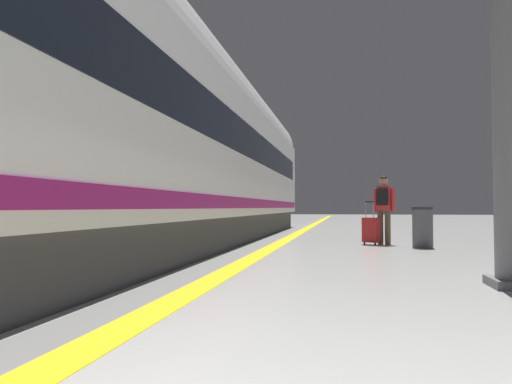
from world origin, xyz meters
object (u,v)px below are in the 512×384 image
(high_speed_train, at_px, (19,71))
(waste_bin, at_px, (423,227))
(suitcase_near, at_px, (371,230))
(passenger_near, at_px, (384,203))

(high_speed_train, bearing_deg, waste_bin, 47.99)
(suitcase_near, height_order, waste_bin, suitcase_near)
(waste_bin, bearing_deg, high_speed_train, -132.01)
(high_speed_train, xyz_separation_m, passenger_near, (4.66, 6.81, -1.51))
(high_speed_train, distance_m, suitcase_near, 8.23)
(suitcase_near, distance_m, waste_bin, 1.25)
(passenger_near, height_order, suitcase_near, passenger_near)
(passenger_near, xyz_separation_m, suitcase_near, (-0.31, -0.16, -0.64))
(suitcase_near, bearing_deg, passenger_near, 26.95)
(waste_bin, bearing_deg, suitcase_near, 150.43)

